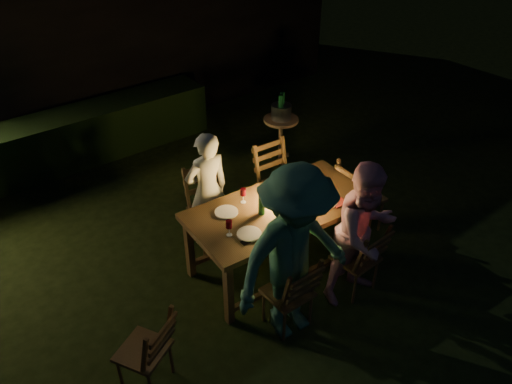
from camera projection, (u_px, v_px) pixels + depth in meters
garden_envelope at (40, 19)px, 8.79m from camera, size 40.00×40.00×3.20m
dining_table at (281, 212)px, 5.41m from camera, size 2.09×1.15×0.84m
chair_near_left at (288, 304)px, 4.93m from camera, size 0.42×0.45×0.94m
chair_near_right at (356, 269)px, 5.35m from camera, size 0.44×0.47×0.94m
chair_far_left at (212, 222)px, 5.98m from camera, size 0.54×0.57×1.05m
chair_far_right at (279, 196)px, 6.44m from camera, size 0.49×0.53×1.06m
chair_end at (359, 208)px, 6.22m from camera, size 0.51×0.48×1.04m
chair_spare at (147, 361)px, 4.38m from camera, size 0.56×0.58×0.91m
person_house_side at (207, 191)px, 5.77m from camera, size 0.57×0.40×1.49m
person_opp_right at (365, 234)px, 5.02m from camera, size 0.82×0.66×1.61m
person_opp_left at (294, 256)px, 4.53m from camera, size 1.26×0.79×1.88m
lantern at (282, 190)px, 5.33m from camera, size 0.16×0.16×0.35m
plate_far_left at (226, 212)px, 5.25m from camera, size 0.25×0.25×0.01m
plate_near_left at (249, 234)px, 4.95m from camera, size 0.25×0.25×0.01m
plate_far_right at (301, 183)px, 5.71m from camera, size 0.25×0.25×0.01m
plate_near_right at (326, 202)px, 5.41m from camera, size 0.25×0.25×0.01m
wineglass_a at (243, 196)px, 5.37m from camera, size 0.06×0.06×0.18m
wineglass_b at (229, 228)px, 4.90m from camera, size 0.06×0.06×0.18m
wineglass_c at (320, 203)px, 5.26m from camera, size 0.06×0.06×0.18m
wineglass_d at (315, 174)px, 5.72m from camera, size 0.06×0.06×0.18m
wineglass_e at (290, 216)px, 5.06m from camera, size 0.06×0.06×0.18m
bottle_table at (262, 203)px, 5.17m from camera, size 0.07×0.07×0.28m
napkin_left at (287, 225)px, 5.07m from camera, size 0.18×0.14×0.01m
napkin_right at (338, 202)px, 5.40m from camera, size 0.18×0.14×0.01m
phone at (248, 241)px, 4.87m from camera, size 0.14×0.07×0.01m
side_table at (281, 124)px, 7.49m from camera, size 0.53×0.53×0.71m
ice_bucket at (281, 112)px, 7.39m from camera, size 0.30×0.30×0.22m
bottle_bucket_a at (281, 110)px, 7.31m from camera, size 0.07×0.07×0.32m
bottle_bucket_b at (282, 107)px, 7.41m from camera, size 0.07×0.07×0.32m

